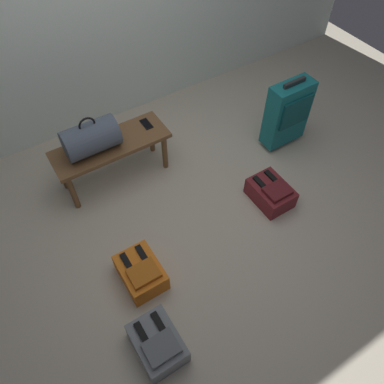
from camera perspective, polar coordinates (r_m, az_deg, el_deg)
name	(u,v)px	position (r m, az deg, el deg)	size (l,w,h in m)	color
ground_plane	(201,211)	(3.24, 1.38, -2.85)	(6.60, 6.60, 0.00)	#B2A893
bench	(111,149)	(3.29, -12.18, 6.45)	(1.00, 0.36, 0.42)	brown
duffel_bag_slate	(91,138)	(3.13, -15.15, 7.95)	(0.44, 0.26, 0.34)	#475160
cell_phone	(146,124)	(3.37, -6.98, 10.27)	(0.07, 0.14, 0.01)	black
suitcase_upright_teal	(287,113)	(3.66, 14.30, 11.58)	(0.42, 0.21, 0.72)	#14666B
backpack_orange	(141,272)	(2.86, -7.76, -12.02)	(0.28, 0.38, 0.21)	orange
backpack_grey	(158,343)	(2.66, -5.25, -21.98)	(0.28, 0.38, 0.21)	slate
backpack_maroon	(271,193)	(3.31, 11.90, -0.10)	(0.28, 0.38, 0.21)	maroon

